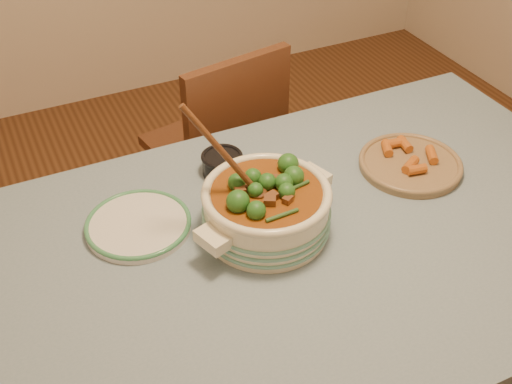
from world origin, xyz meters
TOP-DOWN VIEW (x-y plane):
  - dining_table at (0.00, 0.00)m, footprint 1.68×1.08m
  - stew_casserole at (-0.13, 0.07)m, footprint 0.41×0.39m
  - white_plate at (-0.42, 0.21)m, footprint 0.28×0.28m
  - condiment_bowl at (-0.14, 0.34)m, footprint 0.14×0.14m
  - fried_plate at (0.36, 0.13)m, footprint 0.36×0.36m
  - chair_far at (0.06, 0.82)m, footprint 0.48×0.48m

SIDE VIEW (x-z plane):
  - chair_far at x=0.06m, z-range 0.06..0.95m
  - dining_table at x=0.00m, z-range 0.29..1.04m
  - white_plate at x=-0.42m, z-range 0.76..0.78m
  - fried_plate at x=0.36m, z-range 0.75..0.80m
  - condiment_bowl at x=-0.14m, z-range 0.76..0.82m
  - stew_casserole at x=-0.13m, z-range 0.65..1.03m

